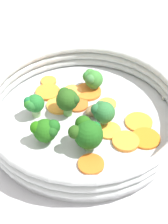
{
  "coord_description": "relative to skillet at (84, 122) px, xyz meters",
  "views": [
    {
      "loc": [
        0.44,
        -0.05,
        0.44
      ],
      "look_at": [
        0.0,
        0.0,
        0.03
      ],
      "focal_mm": 60.0,
      "sensor_mm": 36.0,
      "label": 1
    }
  ],
  "objects": [
    {
      "name": "carrot_slice_10",
      "position": [
        0.06,
        0.09,
        0.01
      ],
      "size": [
        0.06,
        0.06,
        0.0
      ],
      "primitive_type": "cylinder",
      "rotation": [
        0.0,
        0.0,
        0.42
      ],
      "color": "orange",
      "rests_on": "skillet"
    },
    {
      "name": "carrot_slice_8",
      "position": [
        0.06,
        0.06,
        0.01
      ],
      "size": [
        0.06,
        0.06,
        0.01
      ],
      "primitive_type": "cylinder",
      "rotation": [
        0.0,
        0.0,
        4.14
      ],
      "color": "orange",
      "rests_on": "skillet"
    },
    {
      "name": "broccoli_floret_3",
      "position": [
        0.02,
        0.03,
        0.03
      ],
      "size": [
        0.04,
        0.04,
        0.04
      ],
      "color": "#80B467",
      "rests_on": "skillet"
    },
    {
      "name": "carrot_slice_6",
      "position": [
        -0.1,
        -0.05,
        0.01
      ],
      "size": [
        0.04,
        0.04,
        0.0
      ],
      "primitive_type": "cylinder",
      "rotation": [
        0.0,
        0.0,
        0.29
      ],
      "color": "orange",
      "rests_on": "skillet"
    },
    {
      "name": "broccoli_floret_0",
      "position": [
        0.06,
        -0.0,
        0.04
      ],
      "size": [
        0.05,
        0.05,
        0.05
      ],
      "color": "#84AF65",
      "rests_on": "skillet"
    },
    {
      "name": "skillet",
      "position": [
        0.0,
        0.0,
        0.0
      ],
      "size": [
        0.31,
        0.31,
        0.01
      ],
      "primitive_type": "cylinder",
      "color": "#B2B5B7",
      "rests_on": "ground_plane"
    },
    {
      "name": "skillet_rim_wall",
      "position": [
        0.0,
        0.0,
        0.03
      ],
      "size": [
        0.32,
        0.32,
        0.04
      ],
      "color": "#B5BABB",
      "rests_on": "skillet"
    },
    {
      "name": "carrot_slice_7",
      "position": [
        -0.03,
        -0.01,
        0.01
      ],
      "size": [
        0.04,
        0.04,
        0.0
      ],
      "primitive_type": "cylinder",
      "rotation": [
        0.0,
        0.0,
        0.14
      ],
      "color": "orange",
      "rests_on": "skillet"
    },
    {
      "name": "mushroom_piece_0",
      "position": [
        -0.04,
        -0.08,
        0.01
      ],
      "size": [
        0.03,
        0.02,
        0.01
      ],
      "primitive_type": "ellipsoid",
      "rotation": [
        0.0,
        0.0,
        3.08
      ],
      "color": "brown",
      "rests_on": "skillet"
    },
    {
      "name": "carrot_slice_11",
      "position": [
        0.1,
        0.0,
        0.01
      ],
      "size": [
        0.04,
        0.04,
        0.0
      ],
      "primitive_type": "cylinder",
      "rotation": [
        0.0,
        0.0,
        0.03
      ],
      "color": "orange",
      "rests_on": "skillet"
    },
    {
      "name": "broccoli_floret_4",
      "position": [
        -0.02,
        -0.08,
        0.03
      ],
      "size": [
        0.03,
        0.03,
        0.04
      ],
      "color": "#88AD6E",
      "rests_on": "skillet"
    },
    {
      "name": "carrot_slice_1",
      "position": [
        0.02,
        0.09,
        0.01
      ],
      "size": [
        0.06,
        0.06,
        0.0
      ],
      "primitive_type": "cylinder",
      "rotation": [
        0.0,
        0.0,
        4.27
      ],
      "color": "orange",
      "rests_on": "skillet"
    },
    {
      "name": "carrot_slice_9",
      "position": [
        -0.03,
        0.04,
        0.01
      ],
      "size": [
        0.04,
        0.04,
        0.0
      ],
      "primitive_type": "cylinder",
      "rotation": [
        0.0,
        0.0,
        1.75
      ],
      "color": "orange",
      "rests_on": "skillet"
    },
    {
      "name": "skillet_rivet_right",
      "position": [
        -0.03,
        0.14,
        0.01
      ],
      "size": [
        0.01,
        0.01,
        0.01
      ],
      "primitive_type": "sphere",
      "color": "#B7B3B2",
      "rests_on": "skillet"
    },
    {
      "name": "broccoli_floret_1",
      "position": [
        -0.02,
        -0.03,
        0.04
      ],
      "size": [
        0.04,
        0.04,
        0.05
      ],
      "color": "#5D9546",
      "rests_on": "skillet"
    },
    {
      "name": "carrot_slice_3",
      "position": [
        0.03,
        0.04,
        0.01
      ],
      "size": [
        0.05,
        0.05,
        0.0
      ],
      "primitive_type": "cylinder",
      "rotation": [
        0.0,
        0.0,
        5.46
      ],
      "color": "#F99A32",
      "rests_on": "skillet"
    },
    {
      "name": "carrot_slice_5",
      "position": [
        -0.07,
        -0.06,
        0.01
      ],
      "size": [
        0.06,
        0.06,
        0.01
      ],
      "primitive_type": "cylinder",
      "rotation": [
        0.0,
        0.0,
        0.51
      ],
      "color": "orange",
      "rests_on": "skillet"
    },
    {
      "name": "ground_plane",
      "position": [
        0.0,
        0.0,
        -0.01
      ],
      "size": [
        4.0,
        4.0,
        0.0
      ],
      "primitive_type": "plane",
      "color": "#BAB9BF"
    },
    {
      "name": "broccoli_floret_5",
      "position": [
        0.04,
        -0.06,
        0.03
      ],
      "size": [
        0.04,
        0.05,
        0.04
      ],
      "color": "#719F55",
      "rests_on": "skillet"
    },
    {
      "name": "carrot_slice_4",
      "position": [
        -0.07,
        -0.01,
        0.01
      ],
      "size": [
        0.05,
        0.05,
        0.01
      ],
      "primitive_type": "cylinder",
      "rotation": [
        0.0,
        0.0,
        5.64
      ],
      "color": "orange",
      "rests_on": "skillet"
    },
    {
      "name": "mushroom_piece_1",
      "position": [
        -0.01,
        0.02,
        0.01
      ],
      "size": [
        0.04,
        0.04,
        0.01
      ],
      "primitive_type": "ellipsoid",
      "rotation": [
        0.0,
        0.0,
        2.02
      ],
      "color": "olive",
      "rests_on": "skillet"
    },
    {
      "name": "carrot_slice_2",
      "position": [
        -0.07,
        0.01,
        0.01
      ],
      "size": [
        0.06,
        0.06,
        0.01
      ],
      "primitive_type": "cylinder",
      "rotation": [
        0.0,
        0.0,
        0.4
      ],
      "color": "orange",
      "rests_on": "skillet"
    },
    {
      "name": "broccoli_floret_2",
      "position": [
        -0.08,
        0.02,
        0.03
      ],
      "size": [
        0.04,
        0.04,
        0.04
      ],
      "color": "#84B66E",
      "rests_on": "skillet"
    },
    {
      "name": "mushroom_piece_2",
      "position": [
        0.04,
        -0.01,
        0.01
      ],
      "size": [
        0.04,
        0.04,
        0.01
      ],
      "primitive_type": "ellipsoid",
      "rotation": [
        0.0,
        0.0,
        0.67
      ],
      "color": "brown",
      "rests_on": "skillet"
    },
    {
      "name": "carrot_slice_0",
      "position": [
        -0.04,
        -0.04,
        0.01
      ],
      "size": [
        0.05,
        0.05,
        0.0
      ],
      "primitive_type": "cylinder",
      "rotation": [
        0.0,
        0.0,
        2.93
      ],
      "color": "#F59936",
      "rests_on": "skillet"
    }
  ]
}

